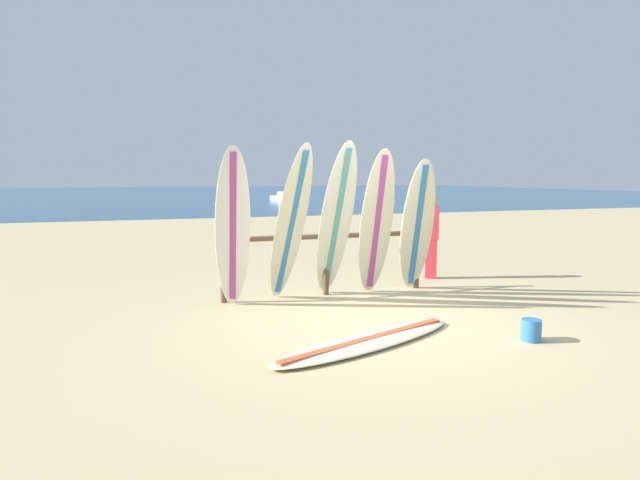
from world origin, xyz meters
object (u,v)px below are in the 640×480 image
Objects in this scene: surfboard_lying_on_sand at (368,341)px; beachgoer_standing at (432,232)px; surfboard_leaning_far_left at (233,228)px; small_boat_offshore at (284,197)px; surfboard_rack at (326,250)px; surfboard_leaning_left at (290,225)px; surfboard_leaning_center_left at (336,222)px; sand_bucket at (531,330)px; surfboard_leaning_center_right at (417,226)px; surfboard_leaning_center at (376,223)px.

beachgoer_standing reaches higher than surfboard_lying_on_sand.
surfboard_lying_on_sand is at bearing -60.88° from surfboard_leaning_far_left.
surfboard_rack is at bearing -103.56° from small_boat_offshore.
surfboard_leaning_left is 0.98× the size of surfboard_leaning_center_left.
sand_bucket is (3.00, -2.57, -1.03)m from surfboard_leaning_far_left.
surfboard_leaning_center_left reaches higher than beachgoer_standing.
surfboard_leaning_center_right is 8.62× the size of sand_bucket.
surfboard_leaning_far_left reaches higher than beachgoer_standing.
small_boat_offshore is at bearing 74.10° from surfboard_leaning_far_left.
surfboard_leaning_left is at bearing -104.53° from small_boat_offshore.
surfboard_leaning_center_left is (1.57, 0.05, 0.04)m from surfboard_leaning_far_left.
beachgoer_standing is at bearing 15.94° from surfboard_rack.
surfboard_leaning_left reaches higher than small_boat_offshore.
surfboard_lying_on_sand is 36.09m from small_boat_offshore.
surfboard_rack is 1.03× the size of small_boat_offshore.
surfboard_rack is at bearing 14.96° from surfboard_leaning_far_left.
surfboard_leaning_far_left is 0.71× the size of small_boat_offshore.
surfboard_rack is 33.56m from small_boat_offshore.
surfboard_leaning_center is (0.73, -0.31, 0.43)m from surfboard_rack.
sand_bucket is (1.46, -2.98, -0.60)m from surfboard_rack.
surfboard_leaning_center_left is 0.74× the size of small_boat_offshore.
surfboard_rack is at bearing 116.10° from sand_bucket.
surfboard_leaning_center_left is at bearing -103.36° from small_boat_offshore.
small_boat_offshore is at bearing 76.44° from surfboard_rack.
surfboard_rack is 2.16× the size of beachgoer_standing.
surfboard_leaning_center is 2.95m from sand_bucket.
small_boat_offshore is (7.87, 32.63, -0.47)m from surfboard_rack.
surfboard_leaning_center_left reaches higher than surfboard_leaning_left.
small_boat_offshore is at bearing 79.80° from sand_bucket.
surfboard_leaning_center_right is (0.72, 0.00, -0.07)m from surfboard_leaning_center.
surfboard_lying_on_sand is (0.33, -2.07, -1.14)m from surfboard_leaning_left.
surfboard_leaning_left reaches higher than surfboard_lying_on_sand.
surfboard_lying_on_sand is (-0.38, -2.50, -0.69)m from surfboard_rack.
surfboard_leaning_far_left is at bearing -177.51° from surfboard_leaning_center.
beachgoer_standing is at bearing 24.13° from surfboard_leaning_center_left.
surfboard_leaning_center_left is at bearing 79.23° from surfboard_lying_on_sand.
surfboard_leaning_far_left is at bearing 139.43° from sand_bucket.
surfboard_leaning_left is (0.84, -0.03, 0.02)m from surfboard_leaning_far_left.
surfboard_leaning_center_right is at bearing 0.33° from surfboard_leaning_center.
surfboard_leaning_far_left is 9.20× the size of sand_bucket.
surfboard_leaning_center is at bearing 2.49° from surfboard_leaning_far_left.
surfboard_leaning_center_right is at bearing 50.20° from surfboard_lying_on_sand.
sand_bucket is (0.73, -2.67, -1.03)m from surfboard_leaning_center.
beachgoer_standing is at bearing 48.69° from surfboard_leaning_center_right.
surfboard_rack is at bearing 81.46° from surfboard_lying_on_sand.
beachgoer_standing is at bearing -99.87° from small_boat_offshore.
surfboard_lying_on_sand is at bearing -98.54° from surfboard_rack.
beachgoer_standing reaches higher than sand_bucket.
sand_bucket is at bearing -40.57° from surfboard_leaning_far_left.
surfboard_leaning_center is 0.73m from surfboard_leaning_center_right.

